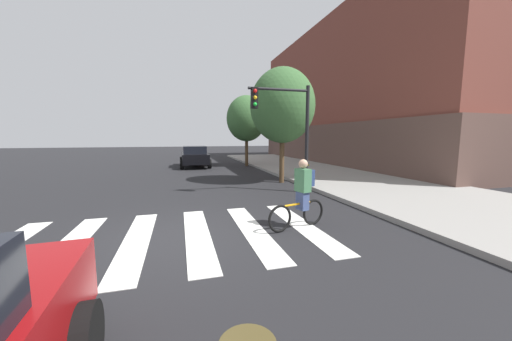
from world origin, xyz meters
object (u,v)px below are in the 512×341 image
(street_tree_near, at_px, (282,106))
(street_tree_mid, at_px, (246,119))
(sedan_mid, at_px, (195,156))
(cyclist, at_px, (302,194))
(traffic_light_near, at_px, (288,120))
(fire_hydrant, at_px, (306,165))

(street_tree_near, bearing_deg, street_tree_mid, 88.64)
(sedan_mid, distance_m, street_tree_mid, 4.82)
(cyclist, height_order, traffic_light_near, traffic_light_near)
(traffic_light_near, xyz_separation_m, street_tree_near, (0.73, 2.46, 0.83))
(street_tree_mid, bearing_deg, sedan_mid, 173.23)
(cyclist, bearing_deg, sedan_mid, 96.72)
(cyclist, height_order, street_tree_mid, street_tree_mid)
(traffic_light_near, relative_size, street_tree_near, 0.77)
(cyclist, relative_size, street_tree_mid, 0.32)
(street_tree_mid, bearing_deg, fire_hydrant, -64.98)
(sedan_mid, xyz_separation_m, cyclist, (1.75, -14.83, 0.04))
(street_tree_near, bearing_deg, traffic_light_near, -106.58)
(street_tree_mid, bearing_deg, traffic_light_near, -95.06)
(traffic_light_near, height_order, street_tree_near, street_tree_near)
(street_tree_mid, bearing_deg, cyclist, -98.52)
(sedan_mid, relative_size, cyclist, 2.68)
(street_tree_near, bearing_deg, fire_hydrant, 46.00)
(street_tree_near, distance_m, street_tree_mid, 7.97)
(sedan_mid, bearing_deg, cyclist, -83.28)
(traffic_light_near, distance_m, street_tree_mid, 10.50)
(fire_hydrant, bearing_deg, cyclist, -116.73)
(cyclist, bearing_deg, street_tree_mid, 81.48)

